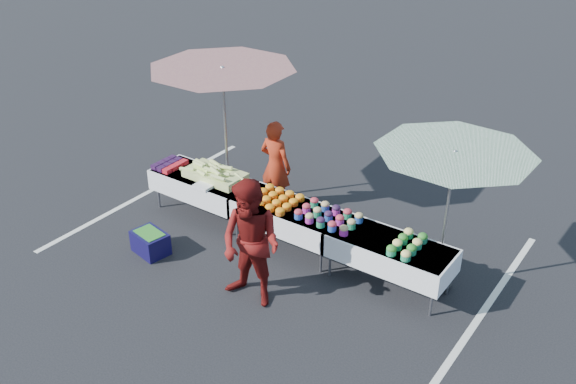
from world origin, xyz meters
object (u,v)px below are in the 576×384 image
Objects in this scene: table_left at (203,184)px; vendor at (276,166)px; table_center at (288,215)px; umbrella_right at (453,164)px; storage_bin at (150,242)px; table_right at (390,252)px; customer at (251,244)px; umbrella_left at (223,80)px.

table_left is 1.30m from vendor.
umbrella_right reaches higher than table_center.
storage_bin is at bearing -139.99° from table_center.
table_left and table_right have the same top height.
vendor is at bearing 45.20° from table_left.
table_left is 4.47m from umbrella_right.
vendor reaches higher than storage_bin.
customer is 3.24m from umbrella_left.
table_right is at bearing 161.28° from vendor.
table_right reaches higher than storage_bin.
table_right is (3.60, 0.00, 0.00)m from table_left.
storage_bin is (-4.10, -1.81, -1.82)m from umbrella_right.
umbrella_left is 5.11× the size of storage_bin.
umbrella_right is at bearing 34.51° from storage_bin.
umbrella_right is at bearing 171.15° from vendor.
table_right is 1.61m from umbrella_right.
table_left is 2.64m from customer.
umbrella_right is 4.56× the size of storage_bin.
vendor is at bearing 134.93° from table_center.
table_center is 0.98× the size of customer.
vendor is 2.67m from customer.
umbrella_left reaches higher than storage_bin.
umbrella_right is at bearing -2.57° from umbrella_left.
customer is at bearing -33.16° from table_left.
storage_bin is at bearing -157.91° from table_right.
table_right is 2.04m from customer.
customer is at bearing -137.94° from umbrella_right.
table_left is 2.94× the size of storage_bin.
storage_bin is (-2.07, 0.02, -0.76)m from customer.
customer is 2.21m from storage_bin.
customer reaches higher than table_center.
customer is at bearing 118.74° from vendor.
table_right is 3.78m from storage_bin.
table_center is 2.23m from storage_bin.
customer reaches higher than vendor.
table_center is (1.80, 0.00, 0.00)m from table_left.
table_right is 2.94× the size of storage_bin.
table_right is at bearing 44.47° from customer.
umbrella_right is (0.62, 0.40, 1.43)m from table_right.
table_left is at bearing -174.59° from umbrella_right.
customer is (-1.41, -1.43, 0.36)m from table_right.
storage_bin is at bearing 178.55° from customer.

